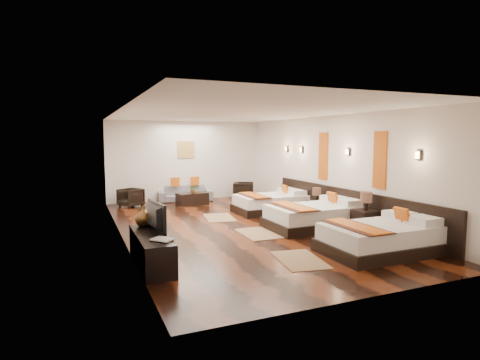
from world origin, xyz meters
name	(u,v)px	position (x,y,z in m)	size (l,w,h in m)	color
floor	(237,227)	(0.00, 0.00, 0.00)	(5.50, 9.50, 0.01)	black
ceiling	(237,113)	(0.00, 0.00, 2.80)	(5.50, 9.50, 0.01)	white
back_wall	(186,161)	(0.00, 4.75, 1.40)	(5.50, 0.01, 2.80)	silver
left_wall	(120,175)	(-2.75, 0.00, 1.40)	(0.01, 9.50, 2.80)	silver
right_wall	(330,167)	(2.75, 0.00, 1.40)	(0.01, 9.50, 2.80)	silver
headboard_panel	(347,207)	(2.71, -0.80, 0.45)	(0.08, 6.60, 0.90)	black
bed_near	(381,238)	(1.70, -3.14, 0.29)	(2.22, 1.39, 0.85)	black
bed_mid	(315,216)	(1.70, -0.89, 0.30)	(2.28, 1.43, 0.87)	black
bed_far	(271,203)	(1.70, 1.42, 0.27)	(2.09, 1.32, 0.80)	black
nightstand_a	(365,219)	(2.44, -1.82, 0.34)	(0.49, 0.49, 0.97)	black
nightstand_b	(316,207)	(2.44, 0.17, 0.29)	(0.42, 0.42, 0.84)	black
jute_mat_near	(300,260)	(0.01, -2.94, 0.01)	(0.75, 1.20, 0.01)	#95744C
jute_mat_mid	(258,233)	(0.17, -0.86, 0.01)	(0.75, 1.20, 0.01)	#95744C
jute_mat_far	(219,217)	(-0.02, 1.22, 0.01)	(0.75, 1.20, 0.01)	#95744C
tv_console	(151,250)	(-2.50, -2.19, 0.28)	(0.50, 1.80, 0.55)	black
tv	(152,217)	(-2.45, -2.01, 0.81)	(0.91, 0.12, 0.52)	black
book	(158,241)	(-2.50, -2.78, 0.57)	(0.26, 0.35, 0.03)	black
figurine	(144,216)	(-2.50, -1.49, 0.74)	(0.35, 0.35, 0.37)	brown
sofa	(185,193)	(-0.13, 4.45, 0.27)	(1.87, 0.73, 0.55)	slate
armchair_left	(131,198)	(-2.05, 3.97, 0.30)	(0.64, 0.65, 0.60)	black
armchair_right	(244,191)	(1.88, 3.93, 0.32)	(0.68, 0.70, 0.64)	black
coffee_table	(192,199)	(-0.13, 3.56, 0.20)	(1.00, 0.50, 0.40)	black
table_plant	(193,189)	(-0.11, 3.52, 0.54)	(0.25, 0.22, 0.28)	#24571D
orange_panel_a	(380,160)	(2.73, -1.90, 1.70)	(0.04, 0.40, 1.30)	#D86014
orange_panel_b	(323,156)	(2.73, 0.30, 1.70)	(0.04, 0.40, 1.30)	#D86014
sconce_near	(419,155)	(2.70, -3.00, 1.85)	(0.07, 0.12, 0.18)	black
sconce_mid	(348,152)	(2.70, -0.80, 1.85)	(0.07, 0.12, 0.18)	black
sconce_far	(302,150)	(2.70, 1.40, 1.85)	(0.07, 0.12, 0.18)	black
sconce_lounge	(287,149)	(2.70, 2.30, 1.85)	(0.07, 0.12, 0.18)	black
gold_artwork	(186,149)	(0.00, 4.73, 1.80)	(0.60, 0.04, 0.60)	#AD873F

